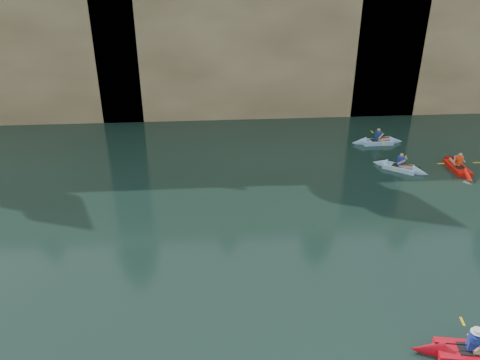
{
  "coord_description": "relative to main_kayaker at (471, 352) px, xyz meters",
  "views": [
    {
      "loc": [
        -2.29,
        -12.81,
        11.9
      ],
      "look_at": [
        -0.93,
        4.99,
        3.0
      ],
      "focal_mm": 35.0,
      "sensor_mm": 36.0,
      "label": 1
    }
  ],
  "objects": [
    {
      "name": "ground",
      "position": [
        -6.0,
        2.39,
        -0.19
      ],
      "size": [
        160.0,
        160.0,
        0.0
      ],
      "primitive_type": "plane",
      "color": "black",
      "rests_on": "ground"
    },
    {
      "name": "kayaker_ltblue_mid",
      "position": [
        3.19,
        18.16,
        -0.02
      ],
      "size": [
        3.55,
        2.63,
        1.35
      ],
      "rotation": [
        0.0,
        0.0,
        0.02
      ],
      "color": "#8CBDEA",
      "rests_on": "ground"
    },
    {
      "name": "kayaker_red_far",
      "position": [
        6.58,
        13.76,
        -0.03
      ],
      "size": [
        2.6,
        3.62,
        1.33
      ],
      "rotation": [
        0.0,
        0.0,
        1.56
      ],
      "color": "red",
      "rests_on": "ground"
    },
    {
      "name": "cliff",
      "position": [
        -6.0,
        32.39,
        5.81
      ],
      "size": [
        70.0,
        16.0,
        12.0
      ],
      "primitive_type": "cube",
      "color": "tan",
      "rests_on": "ground"
    },
    {
      "name": "sea_cave_center",
      "position": [
        -10.0,
        24.34,
        1.41
      ],
      "size": [
        3.5,
        1.0,
        3.2
      ],
      "primitive_type": "cube",
      "color": "black",
      "rests_on": "ground"
    },
    {
      "name": "main_kayaker",
      "position": [
        0.0,
        0.0,
        0.0
      ],
      "size": [
        3.94,
        2.56,
        1.43
      ],
      "rotation": [
        0.0,
        0.0,
        -0.18
      ],
      "color": "red",
      "rests_on": "ground"
    },
    {
      "name": "cliff_slab_center",
      "position": [
        -4.0,
        24.99,
        5.51
      ],
      "size": [
        24.0,
        2.4,
        11.4
      ],
      "primitive_type": "cube",
      "color": "tan",
      "rests_on": "ground"
    },
    {
      "name": "sea_cave_east",
      "position": [
        4.0,
        24.34,
        2.06
      ],
      "size": [
        5.0,
        1.0,
        4.5
      ],
      "primitive_type": "cube",
      "color": "black",
      "rests_on": "ground"
    },
    {
      "name": "kayaker_ltblue_near",
      "position": [
        3.13,
        14.02,
        -0.03
      ],
      "size": [
        3.1,
        2.63,
        1.31
      ],
      "rotation": [
        0.0,
        0.0,
        -0.65
      ],
      "color": "#98D0FF",
      "rests_on": "ground"
    }
  ]
}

